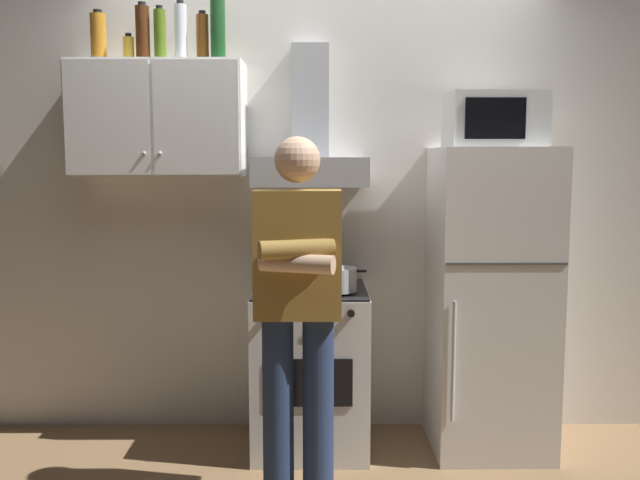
% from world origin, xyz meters
% --- Properties ---
extents(ground_plane, '(7.00, 7.00, 0.00)m').
position_xyz_m(ground_plane, '(0.00, 0.00, 0.00)').
color(ground_plane, olive).
extents(back_wall_tiled, '(4.80, 0.10, 2.70)m').
position_xyz_m(back_wall_tiled, '(0.00, 0.60, 1.35)').
color(back_wall_tiled, silver).
rests_on(back_wall_tiled, ground_plane).
extents(upper_cabinet, '(0.90, 0.37, 0.60)m').
position_xyz_m(upper_cabinet, '(-0.85, 0.37, 1.75)').
color(upper_cabinet, white).
extents(stove_oven, '(0.60, 0.62, 0.87)m').
position_xyz_m(stove_oven, '(-0.05, 0.25, 0.43)').
color(stove_oven, white).
rests_on(stove_oven, ground_plane).
extents(range_hood, '(0.60, 0.44, 0.75)m').
position_xyz_m(range_hood, '(-0.05, 0.38, 1.60)').
color(range_hood, '#B7BABF').
extents(refrigerator, '(0.60, 0.62, 1.60)m').
position_xyz_m(refrigerator, '(0.90, 0.25, 0.80)').
color(refrigerator, white).
rests_on(refrigerator, ground_plane).
extents(microwave, '(0.48, 0.37, 0.28)m').
position_xyz_m(microwave, '(0.90, 0.27, 1.74)').
color(microwave, silver).
rests_on(microwave, refrigerator).
extents(person_standing, '(0.38, 0.33, 1.64)m').
position_xyz_m(person_standing, '(-0.10, -0.36, 0.90)').
color(person_standing, navy).
rests_on(person_standing, ground_plane).
extents(cooking_pot, '(0.31, 0.21, 0.12)m').
position_xyz_m(cooking_pot, '(0.08, 0.13, 0.93)').
color(cooking_pot, '#B7BABF').
rests_on(cooking_pot, stove_oven).
extents(bottle_vodka_clear, '(0.07, 0.07, 0.31)m').
position_xyz_m(bottle_vodka_clear, '(-0.72, 0.37, 2.20)').
color(bottle_vodka_clear, silver).
rests_on(bottle_vodka_clear, upper_cabinet).
extents(bottle_spice_jar, '(0.06, 0.06, 0.14)m').
position_xyz_m(bottle_spice_jar, '(-0.99, 0.36, 2.11)').
color(bottle_spice_jar, gold).
rests_on(bottle_spice_jar, upper_cabinet).
extents(bottle_olive_oil, '(0.06, 0.06, 0.28)m').
position_xyz_m(bottle_olive_oil, '(-0.83, 0.35, 2.18)').
color(bottle_olive_oil, '#4C6B19').
rests_on(bottle_olive_oil, upper_cabinet).
extents(bottle_beer_brown, '(0.06, 0.06, 0.26)m').
position_xyz_m(bottle_beer_brown, '(-0.61, 0.39, 2.17)').
color(bottle_beer_brown, brown).
rests_on(bottle_beer_brown, upper_cabinet).
extents(bottle_liquor_amber, '(0.08, 0.08, 0.26)m').
position_xyz_m(bottle_liquor_amber, '(-1.16, 0.38, 2.17)').
color(bottle_liquor_amber, '#B7721E').
rests_on(bottle_liquor_amber, upper_cabinet).
extents(bottle_wine_green, '(0.08, 0.08, 0.33)m').
position_xyz_m(bottle_wine_green, '(-0.53, 0.36, 2.21)').
color(bottle_wine_green, '#19471E').
rests_on(bottle_wine_green, upper_cabinet).
extents(bottle_rum_dark, '(0.07, 0.07, 0.29)m').
position_xyz_m(bottle_rum_dark, '(-0.92, 0.35, 2.19)').
color(bottle_rum_dark, '#47230F').
rests_on(bottle_rum_dark, upper_cabinet).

